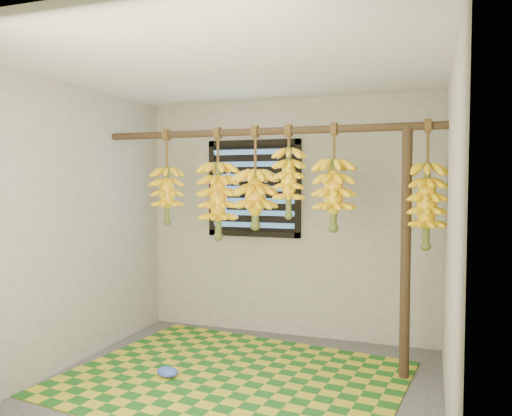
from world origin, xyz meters
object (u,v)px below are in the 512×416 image
at_px(banana_bunch_b, 218,200).
at_px(banana_bunch_f, 427,206).
at_px(banana_bunch_d, 289,183).
at_px(support_post, 406,254).
at_px(woven_mat, 233,378).
at_px(banana_bunch_c, 255,199).
at_px(banana_bunch_a, 167,195).
at_px(plastic_bag, 167,372).
at_px(banana_bunch_e, 334,195).

xyz_separation_m(banana_bunch_b, banana_bunch_f, (1.76, 0.00, -0.02)).
xyz_separation_m(banana_bunch_d, banana_bunch_f, (1.11, 0.00, -0.18)).
xyz_separation_m(support_post, woven_mat, (-1.29, -0.46, -0.99)).
bearing_deg(banana_bunch_c, banana_bunch_f, 0.00).
xyz_separation_m(banana_bunch_a, banana_bunch_c, (0.86, 0.00, -0.03)).
height_order(support_post, banana_bunch_d, banana_bunch_d).
height_order(woven_mat, plastic_bag, plastic_bag).
distance_m(banana_bunch_b, banana_bunch_d, 0.67).
height_order(banana_bunch_d, banana_bunch_f, same).
bearing_deg(plastic_bag, banana_bunch_b, 74.18).
relative_size(plastic_bag, banana_bunch_e, 0.21).
bearing_deg(banana_bunch_c, support_post, 0.00).
bearing_deg(banana_bunch_d, banana_bunch_a, 180.00).
height_order(banana_bunch_c, banana_bunch_f, same).
relative_size(banana_bunch_b, banana_bunch_d, 1.25).
relative_size(banana_bunch_c, banana_bunch_f, 0.88).
distance_m(support_post, banana_bunch_c, 1.33).
xyz_separation_m(banana_bunch_a, banana_bunch_b, (0.51, 0.00, -0.04)).
distance_m(woven_mat, banana_bunch_c, 1.49).
relative_size(banana_bunch_a, banana_bunch_f, 0.87).
bearing_deg(woven_mat, plastic_bag, -162.50).
height_order(support_post, woven_mat, support_post).
xyz_separation_m(banana_bunch_c, banana_bunch_f, (1.41, 0.00, -0.04)).
height_order(woven_mat, banana_bunch_f, banana_bunch_f).
bearing_deg(support_post, banana_bunch_b, 180.00).
relative_size(woven_mat, banana_bunch_e, 2.91).
height_order(banana_bunch_b, banana_bunch_d, same).
bearing_deg(banana_bunch_e, banana_bunch_f, 0.00).
xyz_separation_m(banana_bunch_b, banana_bunch_e, (1.03, 0.00, 0.06)).
height_order(banana_bunch_a, banana_bunch_f, same).
bearing_deg(woven_mat, banana_bunch_e, 33.13).
xyz_separation_m(woven_mat, banana_bunch_e, (0.71, 0.46, 1.46)).
height_order(plastic_bag, banana_bunch_c, banana_bunch_c).
height_order(banana_bunch_d, banana_bunch_e, same).
distance_m(banana_bunch_a, banana_bunch_e, 1.55).
xyz_separation_m(plastic_bag, banana_bunch_c, (0.53, 0.62, 1.37)).
distance_m(banana_bunch_a, banana_bunch_f, 2.27).
bearing_deg(plastic_bag, support_post, 19.18).
height_order(support_post, plastic_bag, support_post).
bearing_deg(banana_bunch_a, banana_bunch_c, 0.00).
xyz_separation_m(woven_mat, banana_bunch_d, (0.33, 0.46, 1.56)).
relative_size(banana_bunch_c, banana_bunch_e, 1.00).
relative_size(banana_bunch_d, banana_bunch_e, 0.90).
distance_m(banana_bunch_a, banana_bunch_b, 0.51).
bearing_deg(banana_bunch_a, banana_bunch_d, 0.00).
bearing_deg(banana_bunch_a, woven_mat, -29.04).
height_order(support_post, banana_bunch_f, banana_bunch_f).
relative_size(support_post, plastic_bag, 10.56).
bearing_deg(banana_bunch_c, banana_bunch_d, 0.00).
bearing_deg(banana_bunch_b, woven_mat, -55.14).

